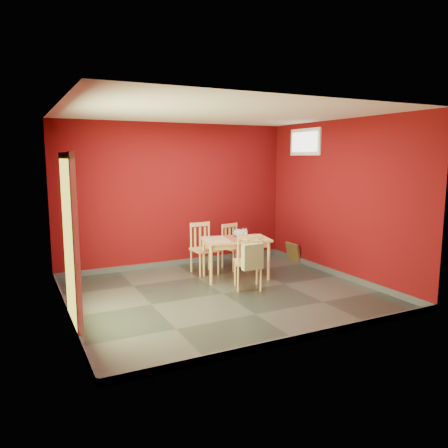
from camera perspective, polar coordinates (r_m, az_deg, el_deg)
name	(u,v)px	position (r m, az deg, el deg)	size (l,w,h in m)	color
ground	(222,294)	(6.77, -0.20, -9.07)	(4.50, 4.50, 0.00)	#2D342D
room_shell	(222,290)	(6.75, -0.20, -8.66)	(4.50, 4.50, 4.50)	#5F090C
doorway	(69,238)	(5.50, -19.56, -1.68)	(0.06, 1.01, 2.13)	#B7D838
window	(305,142)	(8.47, 10.53, 10.50)	(0.05, 0.90, 0.50)	white
outlet_plate	(249,243)	(9.13, 3.29, -2.45)	(0.08, 0.01, 0.12)	silver
dining_table	(236,243)	(7.46, 1.55, -2.54)	(1.22, 0.85, 0.70)	tan
table_runner	(239,242)	(7.37, 1.92, -2.38)	(0.41, 0.66, 0.31)	brown
chair_far_left	(204,247)	(7.85, -2.69, -3.08)	(0.44, 0.44, 0.90)	tan
chair_far_right	(234,246)	(8.16, 1.27, -2.87)	(0.46, 0.46, 0.84)	tan
chair_near	(248,261)	(6.88, 3.20, -4.84)	(0.54, 0.54, 0.89)	tan
tote_bag	(252,256)	(6.66, 3.73, -4.26)	(0.33, 0.20, 0.46)	#90A76A
cat	(240,232)	(7.52, 2.08, -1.01)	(0.21, 0.40, 0.20)	slate
picture_frame	(293,252)	(8.84, 9.01, -3.65)	(0.14, 0.38, 0.38)	brown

